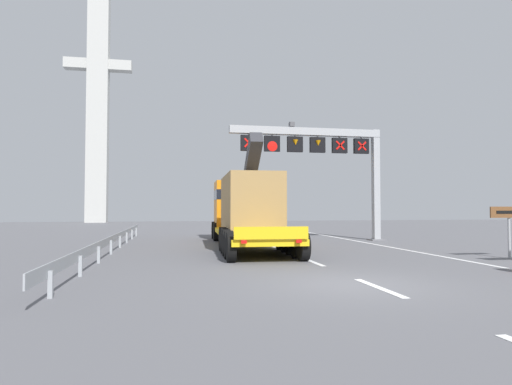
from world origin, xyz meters
name	(u,v)px	position (x,y,z in m)	size (l,w,h in m)	color
ground	(351,284)	(0.00, 0.00, 0.00)	(112.00, 112.00, 0.00)	#5B5B60
lane_markings	(267,244)	(0.47, 12.84, 0.01)	(0.20, 40.28, 0.01)	silver
edge_line_right	(371,244)	(6.20, 12.00, 0.01)	(0.20, 63.00, 0.01)	silver
overhead_lane_gantry	(325,151)	(4.43, 14.38, 5.44)	(9.56, 0.90, 7.11)	#9EA0A5
heavy_haul_truck_yellow	(244,208)	(-0.86, 12.46, 1.99)	(3.45, 14.14, 5.30)	yellow
tourist_info_sign_brown	(510,218)	(8.44, 4.33, 1.57)	(1.73, 0.15, 2.03)	#9EA0A5
guardrail_left	(115,239)	(-7.21, 10.32, 0.56)	(0.13, 24.64, 0.76)	#999EA3
bridge_pylon_distant	(98,93)	(-15.10, 52.44, 18.05)	(9.00, 2.00, 35.32)	#B7B7B2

